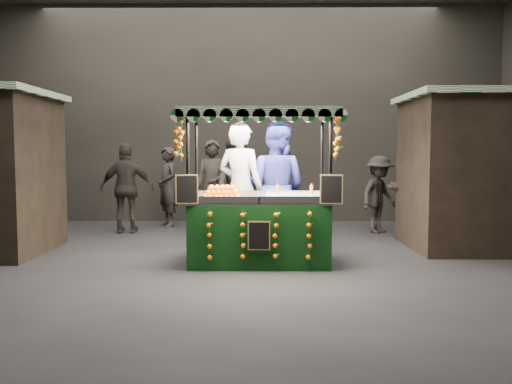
{
  "coord_description": "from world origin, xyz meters",
  "views": [
    {
      "loc": [
        0.46,
        -7.63,
        1.65
      ],
      "look_at": [
        0.4,
        0.5,
        1.02
      ],
      "focal_mm": 38.07,
      "sensor_mm": 36.0,
      "label": 1
    }
  ],
  "objects": [
    {
      "name": "neighbour_stall_right",
      "position": [
        4.4,
        1.5,
        1.31
      ],
      "size": [
        3.0,
        2.2,
        2.6
      ],
      "color": "black",
      "rests_on": "ground"
    },
    {
      "name": "shopper_2",
      "position": [
        -2.2,
        3.14,
        0.9
      ],
      "size": [
        1.08,
        0.5,
        1.79
      ],
      "rotation": [
        0.0,
        0.0,
        3.2
      ],
      "color": "black",
      "rests_on": "ground"
    },
    {
      "name": "shopper_4",
      "position": [
        -4.5,
        3.77,
        0.77
      ],
      "size": [
        0.84,
        0.65,
        1.53
      ],
      "rotation": [
        0.0,
        0.0,
        3.38
      ],
      "color": "#2D2924",
      "rests_on": "ground"
    },
    {
      "name": "shopper_3",
      "position": [
        2.84,
        3.2,
        0.77
      ],
      "size": [
        1.12,
        1.09,
        1.54
      ],
      "rotation": [
        0.0,
        0.0,
        0.73
      ],
      "color": "black",
      "rests_on": "ground"
    },
    {
      "name": "market_hall",
      "position": [
        0.0,
        0.0,
        3.38
      ],
      "size": [
        12.1,
        10.1,
        5.05
      ],
      "color": "black",
      "rests_on": "ground"
    },
    {
      "name": "ground",
      "position": [
        0.0,
        0.0,
        0.0
      ],
      "size": [
        12.0,
        12.0,
        0.0
      ],
      "primitive_type": "plane",
      "color": "black",
      "rests_on": "ground"
    },
    {
      "name": "shopper_7",
      "position": [
        3.22,
        2.59,
        0.91
      ],
      "size": [
        1.12,
        1.06,
        1.83
      ],
      "rotation": [
        0.0,
        0.0,
        -2.59
      ],
      "color": "#2C2423",
      "rests_on": "ground"
    },
    {
      "name": "juice_stall",
      "position": [
        0.45,
        0.18,
        0.69
      ],
      "size": [
        2.31,
        1.36,
        2.24
      ],
      "color": "black",
      "rests_on": "ground"
    },
    {
      "name": "vendor_blue",
      "position": [
        0.72,
        1.17,
        1.05
      ],
      "size": [
        1.26,
        1.15,
        2.11
      ],
      "rotation": [
        0.0,
        0.0,
        2.72
      ],
      "color": "navy",
      "rests_on": "ground"
    },
    {
      "name": "vendor_grey",
      "position": [
        0.14,
        1.05,
        1.05
      ],
      "size": [
        0.9,
        0.76,
        2.09
      ],
      "rotation": [
        0.0,
        0.0,
        2.73
      ],
      "color": "gray",
      "rests_on": "ground"
    },
    {
      "name": "shopper_0",
      "position": [
        -0.49,
        3.21,
        0.93
      ],
      "size": [
        0.73,
        0.53,
        1.86
      ],
      "rotation": [
        0.0,
        0.0,
        -0.13
      ],
      "color": "#292621",
      "rests_on": "ground"
    },
    {
      "name": "shopper_1",
      "position": [
        0.07,
        2.17,
        0.94
      ],
      "size": [
        1.09,
        0.97,
        1.87
      ],
      "rotation": [
        0.0,
        0.0,
        -0.33
      ],
      "color": "black",
      "rests_on": "ground"
    },
    {
      "name": "shopper_5",
      "position": [
        0.92,
        3.7,
        0.83
      ],
      "size": [
        0.66,
        1.58,
        1.66
      ],
      "rotation": [
        0.0,
        0.0,
        1.68
      ],
      "color": "black",
      "rests_on": "ground"
    },
    {
      "name": "shopper_6",
      "position": [
        -1.55,
        4.09,
        0.86
      ],
      "size": [
        0.69,
        0.75,
        1.72
      ],
      "rotation": [
        0.0,
        0.0,
        -0.99
      ],
      "color": "black",
      "rests_on": "ground"
    }
  ]
}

